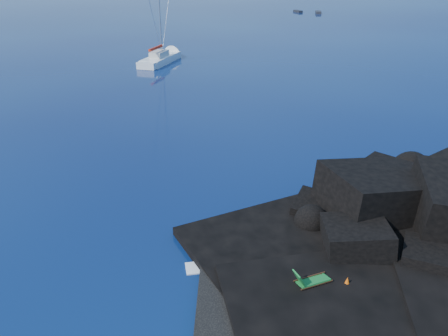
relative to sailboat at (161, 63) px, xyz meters
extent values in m
plane|color=#030838|center=(3.25, -50.98, 0.00)|extent=(400.00, 400.00, 0.00)
cube|color=black|center=(7.75, -50.48, 0.00)|extent=(9.08, 6.86, 0.70)
cube|color=silver|center=(9.87, -51.78, 0.38)|extent=(2.25, 1.51, 0.05)
cone|color=#FF630D|center=(9.87, -50.64, 0.64)|extent=(0.49, 0.49, 0.58)
cube|color=black|center=(38.35, 72.10, 0.00)|extent=(2.08, 4.25, 0.54)
cube|color=#242429|center=(43.35, 67.65, 0.00)|extent=(2.59, 5.14, 0.66)
camera|label=1|loc=(3.28, -64.91, 12.96)|focal=35.00mm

